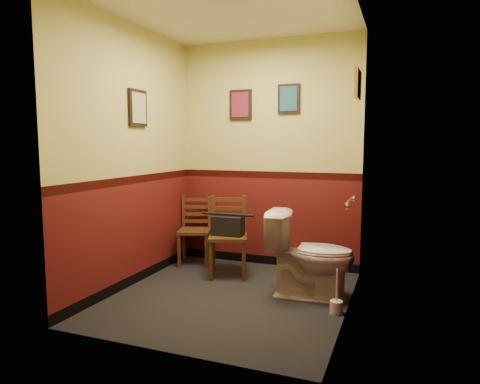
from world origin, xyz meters
name	(u,v)px	position (x,y,z in m)	size (l,w,h in m)	color
floor	(231,296)	(0.00, 0.00, 0.00)	(2.20, 2.40, 0.00)	black
ceiling	(230,8)	(0.00, 0.00, 2.70)	(2.20, 2.40, 0.00)	silver
wall_back	(268,155)	(0.00, 1.20, 1.35)	(2.20, 2.70, 0.00)	#561513
wall_front	(164,163)	(0.00, -1.20, 1.35)	(2.20, 2.70, 0.00)	#561513
wall_left	(132,157)	(-1.10, 0.00, 1.35)	(2.40, 2.70, 0.00)	#561513
wall_right	(350,159)	(1.10, 0.00, 1.35)	(2.40, 2.70, 0.00)	#561513
grab_bar	(349,202)	(1.07, 0.25, 0.95)	(0.05, 0.56, 0.06)	silver
framed_print_back_a	(240,105)	(-0.35, 1.18, 1.95)	(0.28, 0.04, 0.36)	black
framed_print_back_b	(289,99)	(0.25, 1.18, 2.00)	(0.26, 0.04, 0.34)	black
framed_print_left	(138,108)	(-1.08, 0.10, 1.85)	(0.04, 0.30, 0.38)	black
framed_print_right	(358,84)	(1.08, 0.60, 2.05)	(0.04, 0.34, 0.28)	olive
toilet	(310,255)	(0.72, 0.27, 0.41)	(0.47, 0.84, 0.82)	white
toilet_brush	(336,306)	(1.02, -0.05, 0.06)	(0.11, 0.11, 0.40)	silver
chair_left	(195,230)	(-0.86, 0.94, 0.41)	(0.49, 0.49, 0.82)	brown
chair_right	(228,236)	(-0.29, 0.63, 0.45)	(0.53, 0.53, 0.89)	brown
handbag	(228,226)	(-0.28, 0.59, 0.58)	(0.35, 0.19, 0.25)	black
tp_stack	(291,262)	(0.32, 1.08, 0.09)	(0.25, 0.13, 0.22)	silver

